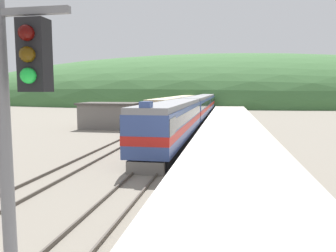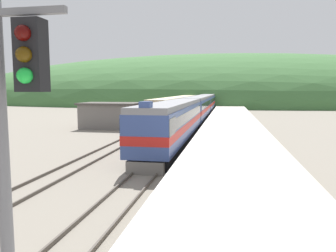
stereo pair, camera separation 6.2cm
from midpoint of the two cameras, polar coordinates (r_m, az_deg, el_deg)
name	(u,v)px [view 1 (the left image)]	position (r m, az deg, el deg)	size (l,w,h in m)	color
track_main	(206,112)	(72.85, 6.59, 2.47)	(1.52, 180.00, 0.16)	#4C443D
track_siding	(184,112)	(73.32, 2.77, 2.53)	(1.52, 180.00, 0.16)	#4C443D
platform	(231,118)	(52.73, 10.83, 1.37)	(6.72, 140.00, 0.94)	#BCB5A5
distant_hills	(216,102)	(132.68, 8.26, 4.12)	(227.48, 102.36, 36.87)	#3D6B38
station_shed	(111,115)	(42.77, -10.01, 1.86)	(7.57, 5.03, 3.27)	slate
express_train_lead_car	(174,122)	(28.78, 0.94, 0.77)	(2.92, 21.32, 4.24)	black
carriage_second	(197,108)	(51.23, 5.06, 3.16)	(2.91, 21.81, 3.88)	black
carriage_third	(206,102)	(73.84, 6.66, 4.10)	(2.91, 21.81, 3.88)	black
carriage_fourth	(211,100)	(96.48, 7.52, 4.59)	(2.91, 21.81, 3.88)	black
siding_train	(177,106)	(63.60, 1.63, 3.55)	(2.90, 41.29, 3.59)	black
signal_mast_main	(2,117)	(5.39, -27.17, 1.35)	(2.20, 0.42, 6.89)	slate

